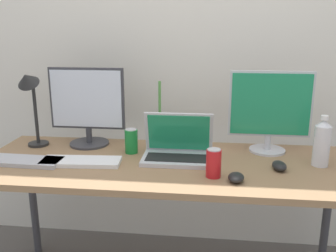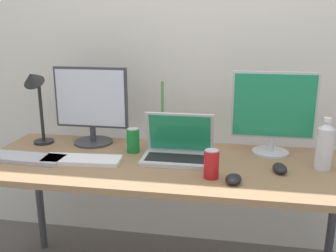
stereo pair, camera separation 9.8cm
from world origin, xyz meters
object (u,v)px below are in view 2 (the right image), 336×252
object	(u,v)px
mouse_by_keyboard	(280,168)
laptop_silver	(178,149)
monitor_left	(91,105)
soda_can_near_keyboard	(133,140)
soda_can_by_laptop	(211,164)
monitor_center	(273,111)
work_desk	(168,174)
keyboard_aux	(21,158)
bamboo_vase	(162,133)
mouse_by_laptop	(233,179)
keyboard_main	(82,160)
desk_lamp	(35,93)
water_bottle	(325,146)

from	to	relation	value
mouse_by_keyboard	laptop_silver	bearing A→B (deg)	164.65
monitor_left	laptop_silver	size ratio (longest dim) A/B	1.25
mouse_by_keyboard	soda_can_near_keyboard	bearing A→B (deg)	163.27
soda_can_by_laptop	monitor_center	bearing A→B (deg)	52.91
soda_can_by_laptop	work_desk	bearing A→B (deg)	144.44
keyboard_aux	soda_can_near_keyboard	world-z (taller)	soda_can_near_keyboard
bamboo_vase	soda_can_near_keyboard	bearing A→B (deg)	-138.14
mouse_by_laptop	soda_can_near_keyboard	world-z (taller)	soda_can_near_keyboard
monitor_center	keyboard_main	size ratio (longest dim) A/B	1.12
desk_lamp	keyboard_aux	bearing A→B (deg)	-84.40
keyboard_aux	mouse_by_laptop	distance (m)	1.03
monitor_left	soda_can_by_laptop	xyz separation A→B (m)	(0.68, -0.38, -0.16)
monitor_center	bamboo_vase	bearing A→B (deg)	178.18
work_desk	bamboo_vase	size ratio (longest dim) A/B	5.14
work_desk	keyboard_main	bearing A→B (deg)	-170.63
mouse_by_keyboard	water_bottle	world-z (taller)	water_bottle
keyboard_main	monitor_center	bearing A→B (deg)	13.46
monitor_center	soda_can_near_keyboard	world-z (taller)	monitor_center
mouse_by_keyboard	mouse_by_laptop	distance (m)	0.26
monitor_center	bamboo_vase	distance (m)	0.59
keyboard_main	soda_can_near_keyboard	distance (m)	0.28
laptop_silver	keyboard_main	size ratio (longest dim) A/B	0.90
monitor_center	mouse_by_keyboard	size ratio (longest dim) A/B	4.10
work_desk	desk_lamp	size ratio (longest dim) A/B	4.27
bamboo_vase	desk_lamp	distance (m)	0.71
work_desk	bamboo_vase	distance (m)	0.28
mouse_by_keyboard	water_bottle	size ratio (longest dim) A/B	0.42
keyboard_aux	keyboard_main	bearing A→B (deg)	6.25
keyboard_aux	water_bottle	size ratio (longest dim) A/B	1.76
work_desk	keyboard_aux	size ratio (longest dim) A/B	4.32
laptop_silver	mouse_by_laptop	world-z (taller)	laptop_silver
work_desk	mouse_by_laptop	size ratio (longest dim) A/B	20.32
soda_can_by_laptop	desk_lamp	bearing A→B (deg)	163.02
laptop_silver	mouse_by_keyboard	distance (m)	0.48
mouse_by_laptop	water_bottle	xyz separation A→B (m)	(0.40, 0.23, 0.09)
monitor_left	desk_lamp	size ratio (longest dim) A/B	0.99
work_desk	bamboo_vase	world-z (taller)	bamboo_vase
work_desk	monitor_left	size ratio (longest dim) A/B	4.34
soda_can_near_keyboard	desk_lamp	size ratio (longest dim) A/B	0.29
monitor_left	bamboo_vase	world-z (taller)	monitor_left
water_bottle	keyboard_main	bearing A→B (deg)	-174.62
monitor_left	soda_can_near_keyboard	xyz separation A→B (m)	(0.26, -0.11, -0.16)
keyboard_main	soda_can_near_keyboard	size ratio (longest dim) A/B	2.97
keyboard_aux	soda_can_near_keyboard	size ratio (longest dim) A/B	3.36
laptop_silver	mouse_by_laptop	bearing A→B (deg)	-42.54
laptop_silver	keyboard_main	distance (m)	0.47
monitor_left	desk_lamp	distance (m)	0.30
laptop_silver	mouse_by_laptop	xyz separation A→B (m)	(0.27, -0.25, -0.04)
laptop_silver	keyboard_aux	bearing A→B (deg)	-169.44
monitor_center	desk_lamp	size ratio (longest dim) A/B	0.98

